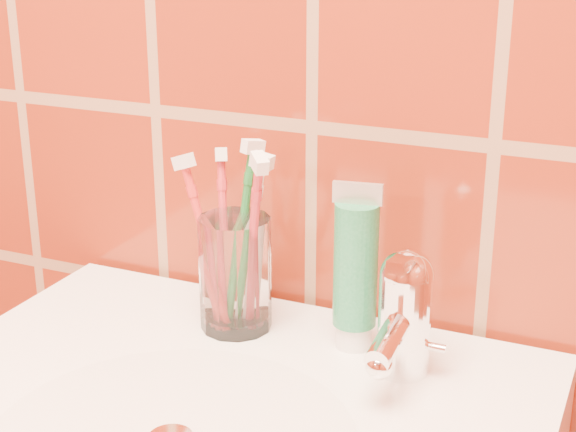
% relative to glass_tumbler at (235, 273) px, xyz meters
% --- Properties ---
extents(glass_tumbler, '(0.08, 0.08, 0.12)m').
position_rel_glass_tumbler_xyz_m(glass_tumbler, '(0.00, 0.00, 0.00)').
color(glass_tumbler, white).
rests_on(glass_tumbler, pedestal_sink).
extents(toothpaste_tube, '(0.05, 0.04, 0.17)m').
position_rel_glass_tumbler_xyz_m(toothpaste_tube, '(0.12, 0.01, 0.02)').
color(toothpaste_tube, white).
rests_on(toothpaste_tube, pedestal_sink).
extents(faucet, '(0.05, 0.11, 0.12)m').
position_rel_glass_tumbler_xyz_m(faucet, '(0.18, -0.02, 0.01)').
color(faucet, white).
rests_on(faucet, pedestal_sink).
extents(toothbrush_0, '(0.10, 0.13, 0.19)m').
position_rel_glass_tumbler_xyz_m(toothbrush_0, '(-0.02, 0.02, 0.03)').
color(toothbrush_0, red).
rests_on(toothbrush_0, glass_tumbler).
extents(toothbrush_1, '(0.12, 0.11, 0.18)m').
position_rel_glass_tumbler_xyz_m(toothbrush_1, '(-0.03, -0.00, 0.03)').
color(toothbrush_1, red).
rests_on(toothbrush_1, glass_tumbler).
extents(toothbrush_2, '(0.07, 0.09, 0.20)m').
position_rel_glass_tumbler_xyz_m(toothbrush_2, '(-0.00, 0.02, 0.04)').
color(toothbrush_2, '#1E7330').
rests_on(toothbrush_2, glass_tumbler).
extents(toothbrush_3, '(0.06, 0.05, 0.19)m').
position_rel_glass_tumbler_xyz_m(toothbrush_3, '(0.01, 0.01, 0.03)').
color(toothbrush_3, silver).
rests_on(toothbrush_3, glass_tumbler).
extents(toothbrush_4, '(0.12, 0.13, 0.21)m').
position_rel_glass_tumbler_xyz_m(toothbrush_4, '(0.03, -0.01, 0.04)').
color(toothbrush_4, '#AD2532').
rests_on(toothbrush_4, glass_tumbler).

